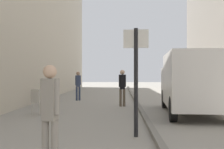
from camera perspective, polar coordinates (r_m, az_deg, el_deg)
ground_plane at (r=13.52m, az=-1.60°, el=-6.26°), size 80.00×80.00×0.00m
kerb_strip at (r=13.52m, az=5.14°, el=-6.01°), size 0.16×40.00×0.12m
pedestrian_main_foreground at (r=16.87m, az=-6.54°, el=-1.79°), size 0.31×0.24×1.63m
pedestrian_mid_block at (r=4.79m, az=-11.85°, el=-6.54°), size 0.32×0.24×1.65m
pedestrian_far_crossing at (r=13.71m, az=2.01°, el=-2.09°), size 0.33×0.22×1.69m
delivery_van at (r=11.46m, az=15.42°, el=-1.33°), size 2.49×5.59×2.25m
street_sign_post at (r=7.11m, az=4.63°, el=0.42°), size 0.60×0.10×2.60m
bicycle_leaning at (r=14.40m, az=-12.26°, el=-4.35°), size 0.10×1.77×0.98m
cafe_chair_near_window at (r=11.25m, az=-14.12°, el=-4.78°), size 0.61×0.61×0.94m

